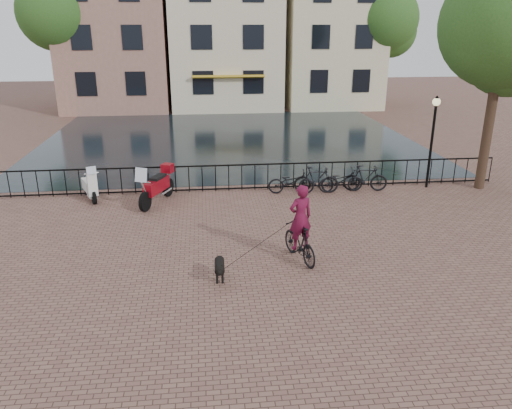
{
  "coord_description": "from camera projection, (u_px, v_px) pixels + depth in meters",
  "views": [
    {
      "loc": [
        -1.43,
        -10.14,
        5.96
      ],
      "look_at": [
        0.0,
        3.0,
        1.2
      ],
      "focal_mm": 35.0,
      "sensor_mm": 36.0,
      "label": 1
    }
  ],
  "objects": [
    {
      "name": "ground",
      "position": [
        270.0,
        296.0,
        11.65
      ],
      "size": [
        100.0,
        100.0,
        0.0
      ],
      "primitive_type": "plane",
      "color": "brown",
      "rests_on": "ground"
    },
    {
      "name": "tree_near_right",
      "position": [
        505.0,
        25.0,
        17.39
      ],
      "size": [
        4.48,
        4.48,
        8.24
      ],
      "color": "black",
      "rests_on": "ground"
    },
    {
      "name": "cyclist",
      "position": [
        300.0,
        228.0,
        13.12
      ],
      "size": [
        1.01,
        1.88,
        2.47
      ],
      "rotation": [
        0.0,
        0.0,
        3.43
      ],
      "color": "black",
      "rests_on": "ground"
    },
    {
      "name": "motorcycle",
      "position": [
        156.0,
        182.0,
        17.46
      ],
      "size": [
        1.37,
        2.24,
        1.58
      ],
      "rotation": [
        0.0,
        0.0,
        -0.41
      ],
      "color": "maroon",
      "rests_on": "ground"
    },
    {
      "name": "parked_bike_0",
      "position": [
        291.0,
        182.0,
        18.6
      ],
      "size": [
        1.77,
        0.77,
        0.9
      ],
      "primitive_type": "imported",
      "rotation": [
        0.0,
        0.0,
        1.47
      ],
      "color": "black",
      "rests_on": "ground"
    },
    {
      "name": "parked_bike_1",
      "position": [
        316.0,
        180.0,
        18.68
      ],
      "size": [
        1.72,
        0.74,
        1.0
      ],
      "primitive_type": "imported",
      "rotation": [
        0.0,
        0.0,
        1.4
      ],
      "color": "black",
      "rests_on": "ground"
    },
    {
      "name": "canal_house_left",
      "position": [
        116.0,
        19.0,
        36.78
      ],
      "size": [
        7.5,
        9.0,
        12.8
      ],
      "color": "#8C6051",
      "rests_on": "ground"
    },
    {
      "name": "dog",
      "position": [
        220.0,
        268.0,
        12.31
      ],
      "size": [
        0.32,
        0.9,
        0.6
      ],
      "rotation": [
        0.0,
        0.0,
        -0.03
      ],
      "color": "black",
      "rests_on": "ground"
    },
    {
      "name": "tree_far_right",
      "position": [
        385.0,
        19.0,
        35.97
      ],
      "size": [
        4.76,
        4.76,
        8.76
      ],
      "color": "black",
      "rests_on": "ground"
    },
    {
      "name": "parked_bike_3",
      "position": [
        365.0,
        178.0,
        18.87
      ],
      "size": [
        1.71,
        0.69,
        1.0
      ],
      "primitive_type": "imported",
      "rotation": [
        0.0,
        0.0,
        1.44
      ],
      "color": "black",
      "rests_on": "ground"
    },
    {
      "name": "canal_house_mid",
      "position": [
        224.0,
        26.0,
        37.76
      ],
      "size": [
        8.0,
        9.5,
        11.8
      ],
      "color": "beige",
      "rests_on": "ground"
    },
    {
      "name": "railing",
      "position": [
        242.0,
        177.0,
        18.96
      ],
      "size": [
        20.0,
        0.05,
        1.02
      ],
      "color": "black",
      "rests_on": "ground"
    },
    {
      "name": "parked_bike_2",
      "position": [
        341.0,
        180.0,
        18.79
      ],
      "size": [
        1.75,
        0.7,
        0.9
      ],
      "primitive_type": "imported",
      "rotation": [
        0.0,
        0.0,
        1.63
      ],
      "color": "black",
      "rests_on": "ground"
    },
    {
      "name": "lamp_post",
      "position": [
        433.0,
        127.0,
        18.68
      ],
      "size": [
        0.3,
        0.3,
        3.45
      ],
      "color": "black",
      "rests_on": "ground"
    },
    {
      "name": "tree_far_left",
      "position": [
        55.0,
        13.0,
        33.51
      ],
      "size": [
        5.04,
        5.04,
        9.27
      ],
      "color": "black",
      "rests_on": "ground"
    },
    {
      "name": "canal_water",
      "position": [
        228.0,
        139.0,
        27.83
      ],
      "size": [
        20.0,
        20.0,
        0.0
      ],
      "primitive_type": "plane",
      "color": "black",
      "rests_on": "ground"
    },
    {
      "name": "canal_house_right",
      "position": [
        328.0,
        16.0,
        38.32
      ],
      "size": [
        7.0,
        9.0,
        13.3
      ],
      "color": "beige",
      "rests_on": "ground"
    },
    {
      "name": "scooter",
      "position": [
        89.0,
        181.0,
        17.9
      ],
      "size": [
        1.01,
        1.57,
        1.41
      ],
      "rotation": [
        0.0,
        0.0,
        0.41
      ],
      "color": "white",
      "rests_on": "ground"
    }
  ]
}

